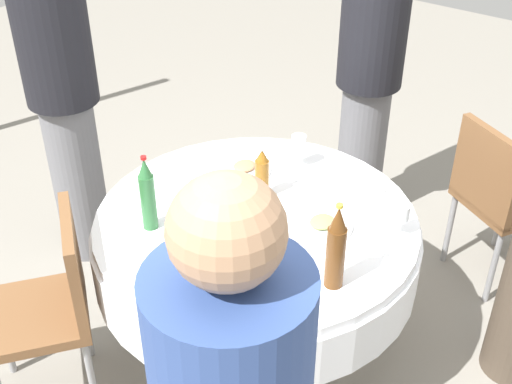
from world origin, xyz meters
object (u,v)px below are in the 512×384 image
object	(u,v)px
plate_front	(245,168)
bottle_green_north	(148,195)
bottle_brown_left	(241,236)
plate_near	(322,225)
chair_outer	(497,192)
wine_glass_right	(299,144)
chair_right	(53,299)
person_inner	(369,80)
bottle_amber_far	(262,174)
wine_glass_rear	(225,187)
dining_table	(256,247)
bottle_brown_inner	(336,249)
wine_glass_inner	(401,213)
person_far	(64,101)

from	to	relation	value
plate_front	bottle_green_north	bearing A→B (deg)	175.72
bottle_brown_left	plate_near	size ratio (longest dim) A/B	1.37
bottle_green_north	chair_outer	size ratio (longest dim) A/B	0.37
bottle_brown_left	wine_glass_right	bearing A→B (deg)	18.37
wine_glass_right	chair_right	bearing A→B (deg)	159.81
bottle_green_north	person_inner	size ratio (longest dim) A/B	0.20
person_inner	bottle_amber_far	bearing A→B (deg)	-92.75
bottle_amber_far	plate_front	world-z (taller)	bottle_amber_far
wine_glass_right	plate_near	distance (m)	0.47
wine_glass_rear	wine_glass_right	bearing A→B (deg)	-4.05
dining_table	plate_near	xyz separation A→B (m)	(0.10, -0.25, 0.16)
bottle_brown_inner	wine_glass_right	world-z (taller)	bottle_brown_inner
bottle_amber_far	wine_glass_inner	distance (m)	0.58
dining_table	chair_outer	world-z (taller)	chair_outer
bottle_brown_inner	wine_glass_inner	bearing A→B (deg)	-7.01
wine_glass_inner	plate_front	size ratio (longest dim) A/B	0.58
bottle_brown_inner	wine_glass_right	xyz separation A→B (m)	(0.58, 0.54, -0.05)
plate_front	bottle_brown_inner	bearing A→B (deg)	-119.54
dining_table	person_far	xyz separation A→B (m)	(0.03, 1.17, 0.30)
wine_glass_inner	wine_glass_rear	xyz separation A→B (m)	(-0.29, 0.62, 0.02)
wine_glass_right	dining_table	bearing A→B (deg)	-168.37
bottle_green_north	plate_near	distance (m)	0.68
wine_glass_right	plate_front	world-z (taller)	wine_glass_right
person_far	bottle_brown_inner	bearing A→B (deg)	-94.89
person_far	bottle_brown_left	bearing A→B (deg)	-101.86
bottle_brown_inner	bottle_green_north	bearing A→B (deg)	101.06
bottle_amber_far	person_far	world-z (taller)	person_far
chair_right	wine_glass_right	bearing A→B (deg)	-73.80
wine_glass_right	bottle_brown_inner	bearing A→B (deg)	-136.92
wine_glass_rear	chair_outer	world-z (taller)	wine_glass_rear
wine_glass_rear	plate_front	world-z (taller)	wine_glass_rear
chair_right	plate_near	bearing A→B (deg)	-97.42
wine_glass_right	chair_right	xyz separation A→B (m)	(-1.09, 0.40, -0.33)
bottle_green_north	person_far	bearing A→B (deg)	69.58
wine_glass_right	person_inner	world-z (taller)	person_inner
plate_front	person_inner	world-z (taller)	person_inner
person_far	chair_outer	size ratio (longest dim) A/B	1.94
bottle_green_north	bottle_amber_far	bearing A→B (deg)	-26.85
wine_glass_inner	chair_outer	xyz separation A→B (m)	(0.86, -0.12, -0.32)
wine_glass_rear	plate_front	xyz separation A→B (m)	(0.29, 0.13, -0.11)
bottle_green_north	bottle_brown_inner	bearing A→B (deg)	-78.94
person_far	chair_right	size ratio (longest dim) A/B	1.94
bottle_amber_far	plate_front	xyz separation A→B (m)	(0.11, 0.18, -0.10)
plate_front	chair_outer	bearing A→B (deg)	-45.48
dining_table	bottle_amber_far	world-z (taller)	bottle_amber_far
wine_glass_inner	wine_glass_right	distance (m)	0.62
bottle_amber_far	wine_glass_right	world-z (taller)	bottle_amber_far
bottle_green_north	chair_right	size ratio (longest dim) A/B	0.37
bottle_amber_far	bottle_brown_inner	distance (m)	0.60
plate_front	wine_glass_rear	bearing A→B (deg)	-155.93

